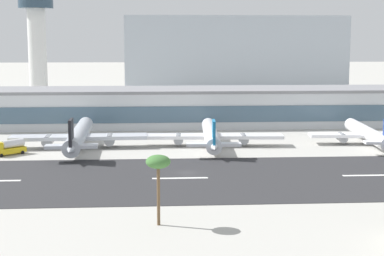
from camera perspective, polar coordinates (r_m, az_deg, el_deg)
name	(u,v)px	position (r m, az deg, el deg)	size (l,w,h in m)	color
ground_plane	(188,173)	(133.92, -0.43, -4.33)	(1400.00, 1400.00, 0.00)	#B2AFA8
runway_strip	(189,178)	(128.84, -0.30, -4.82)	(800.00, 43.14, 0.08)	#2D2D30
runway_centreline_dash_4	(180,178)	(128.73, -1.15, -4.81)	(12.00, 1.20, 0.01)	white
runway_centreline_dash_5	(369,175)	(137.00, 16.59, -4.35)	(12.00, 1.20, 0.01)	white
terminal_building	(207,107)	(209.43, 1.45, 2.06)	(195.19, 26.65, 12.95)	silver
control_tower	(37,39)	(261.87, -14.60, 8.23)	(15.61, 15.61, 49.02)	silver
distant_hotel_block	(234,56)	(333.10, 3.99, 6.92)	(118.56, 39.04, 42.48)	#A8B2BC
airliner_black_tail_gate_0	(79,136)	(166.49, -10.78, -0.79)	(37.62, 50.64, 10.57)	silver
airliner_blue_tail_gate_1	(211,136)	(166.72, 1.83, -0.74)	(40.79, 46.38, 9.68)	silver
airliner_navy_tail_gate_2	(369,134)	(177.15, 16.57, -0.60)	(33.85, 43.84, 9.15)	white
service_fuel_truck_0	(9,147)	(161.62, -17.07, -1.77)	(8.09, 7.57, 3.95)	gold
palm_tree_0	(158,164)	(94.76, -3.25, -3.47)	(3.96, 3.96, 11.48)	brown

